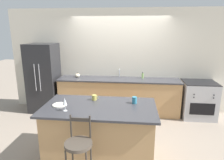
% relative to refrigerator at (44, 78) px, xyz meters
% --- Properties ---
extents(ground_plane, '(18.00, 18.00, 0.00)m').
position_rel_refrigerator_xyz_m(ground_plane, '(2.00, -0.31, -0.91)').
color(ground_plane, gray).
extents(wall_back, '(6.00, 0.07, 2.70)m').
position_rel_refrigerator_xyz_m(wall_back, '(2.00, 0.36, 0.44)').
color(wall_back, beige).
rests_on(wall_back, ground_plane).
extents(back_counter, '(3.14, 0.65, 0.93)m').
position_rel_refrigerator_xyz_m(back_counter, '(2.00, 0.05, -0.44)').
color(back_counter, tan).
rests_on(back_counter, ground_plane).
extents(sink_faucet, '(0.02, 0.13, 0.22)m').
position_rel_refrigerator_xyz_m(sink_faucet, '(2.00, 0.24, 0.16)').
color(sink_faucet, '#ADAFB5').
rests_on(sink_faucet, back_counter).
extents(kitchen_island, '(1.87, 1.03, 0.94)m').
position_rel_refrigerator_xyz_m(kitchen_island, '(1.83, -1.91, -0.43)').
color(kitchen_island, tan).
rests_on(kitchen_island, ground_plane).
extents(refrigerator, '(0.74, 0.70, 1.81)m').
position_rel_refrigerator_xyz_m(refrigerator, '(0.00, 0.00, 0.00)').
color(refrigerator, '#232326').
rests_on(refrigerator, ground_plane).
extents(oven_range, '(0.79, 0.71, 0.92)m').
position_rel_refrigerator_xyz_m(oven_range, '(4.01, -0.01, -0.45)').
color(oven_range, '#B7B7BC').
rests_on(oven_range, ground_plane).
extents(bar_stool_near, '(0.37, 0.37, 1.05)m').
position_rel_refrigerator_xyz_m(bar_stool_near, '(1.67, -2.63, -0.33)').
color(bar_stool_near, '#332D28').
rests_on(bar_stool_near, ground_plane).
extents(dinner_plate, '(0.24, 0.24, 0.02)m').
position_rel_refrigerator_xyz_m(dinner_plate, '(1.16, -1.94, 0.04)').
color(dinner_plate, beige).
rests_on(dinner_plate, kitchen_island).
extents(wine_glass, '(0.07, 0.07, 0.21)m').
position_rel_refrigerator_xyz_m(wine_glass, '(1.33, -2.15, 0.18)').
color(wine_glass, white).
rests_on(wine_glass, kitchen_island).
extents(coffee_mug, '(0.12, 0.09, 0.09)m').
position_rel_refrigerator_xyz_m(coffee_mug, '(1.69, -1.62, 0.08)').
color(coffee_mug, '#C1B251').
rests_on(coffee_mug, kitchen_island).
extents(tumbler_cup, '(0.08, 0.08, 0.12)m').
position_rel_refrigerator_xyz_m(tumbler_cup, '(2.41, -1.71, 0.09)').
color(tumbler_cup, teal).
rests_on(tumbler_cup, kitchen_island).
extents(pumpkin_decoration, '(0.13, 0.13, 0.12)m').
position_rel_refrigerator_xyz_m(pumpkin_decoration, '(0.89, 0.10, 0.07)').
color(pumpkin_decoration, beige).
rests_on(pumpkin_decoration, back_counter).
extents(soap_bottle, '(0.05, 0.05, 0.17)m').
position_rel_refrigerator_xyz_m(soap_bottle, '(2.62, 0.17, 0.09)').
color(soap_bottle, '#89B260').
rests_on(soap_bottle, back_counter).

